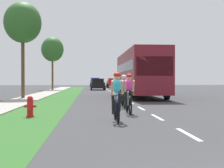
% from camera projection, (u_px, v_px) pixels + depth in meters
% --- Properties ---
extents(ground_plane, '(120.00, 120.00, 0.00)m').
position_uv_depth(ground_plane, '(123.00, 98.00, 22.87)').
color(ground_plane, '#38383A').
extents(grass_verge, '(2.36, 70.00, 0.01)m').
position_uv_depth(grass_verge, '(60.00, 98.00, 22.55)').
color(grass_verge, '#2D6026').
rests_on(grass_verge, ground_plane).
extents(sidewalk_concrete, '(1.96, 70.00, 0.10)m').
position_uv_depth(sidewalk_concrete, '(30.00, 99.00, 22.39)').
color(sidewalk_concrete, '#9E998E').
rests_on(sidewalk_concrete, ground_plane).
extents(lane_markings_center, '(0.12, 54.30, 0.01)m').
position_uv_depth(lane_markings_center, '(118.00, 95.00, 26.86)').
color(lane_markings_center, white).
rests_on(lane_markings_center, ground_plane).
extents(fire_hydrant_red, '(0.44, 0.38, 0.76)m').
position_uv_depth(fire_hydrant_red, '(30.00, 107.00, 11.23)').
color(fire_hydrant_red, red).
rests_on(fire_hydrant_red, ground_plane).
extents(cyclist_lead, '(0.42, 1.72, 1.58)m').
position_uv_depth(cyclist_lead, '(117.00, 96.00, 10.00)').
color(cyclist_lead, black).
rests_on(cyclist_lead, ground_plane).
extents(cyclist_trailing, '(0.42, 1.72, 1.58)m').
position_uv_depth(cyclist_trailing, '(129.00, 93.00, 12.27)').
color(cyclist_trailing, black).
rests_on(cyclist_trailing, ground_plane).
extents(cyclist_distant, '(0.42, 1.72, 1.58)m').
position_uv_depth(cyclist_distant, '(123.00, 91.00, 14.95)').
color(cyclist_distant, black).
rests_on(cyclist_distant, ground_plane).
extents(bus_maroon, '(2.78, 11.60, 3.48)m').
position_uv_depth(bus_maroon, '(139.00, 72.00, 24.64)').
color(bus_maroon, maroon).
rests_on(bus_maroon, ground_plane).
extents(sedan_black, '(1.98, 4.30, 1.52)m').
position_uv_depth(sedan_black, '(98.00, 84.00, 42.04)').
color(sedan_black, black).
rests_on(sedan_black, ground_plane).
extents(pickup_red, '(2.22, 5.10, 1.64)m').
position_uv_depth(pickup_red, '(113.00, 83.00, 53.85)').
color(pickup_red, red).
rests_on(pickup_red, ground_plane).
extents(suv_blue, '(2.15, 4.70, 1.79)m').
position_uv_depth(suv_blue, '(95.00, 82.00, 64.58)').
color(suv_blue, '#23389E').
rests_on(suv_blue, ground_plane).
extents(street_tree_near, '(2.66, 2.66, 6.93)m').
position_uv_depth(street_tree_near, '(23.00, 23.00, 22.43)').
color(street_tree_near, brown).
rests_on(street_tree_near, ground_plane).
extents(street_tree_far, '(2.94, 2.94, 7.01)m').
position_uv_depth(street_tree_far, '(52.00, 50.00, 41.19)').
color(street_tree_far, brown).
rests_on(street_tree_far, ground_plane).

